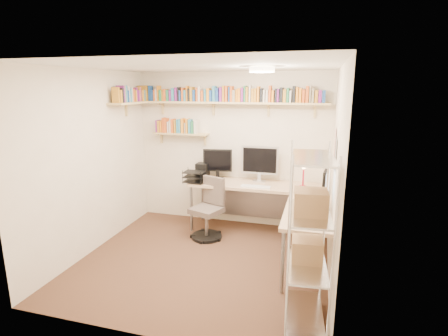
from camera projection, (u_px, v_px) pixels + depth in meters
The scene contains 6 objects.
ground at pixel (203, 261), 4.65m from camera, with size 3.20×3.20×0.00m, color #46291E.
room_shell at pixel (202, 146), 4.29m from camera, with size 3.24×3.04×2.52m.
wall_shelves at pixel (202, 102), 5.51m from camera, with size 3.12×1.09×0.80m.
corner_desk at pixel (259, 189), 5.18m from camera, with size 2.31×2.00×1.36m.
office_chair at pixel (209, 213), 5.32m from camera, with size 0.53×0.53×0.93m.
wire_rack at pixel (309, 232), 3.18m from camera, with size 0.44×0.79×1.76m.
Camera 1 is at (1.41, -4.01, 2.27)m, focal length 28.00 mm.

